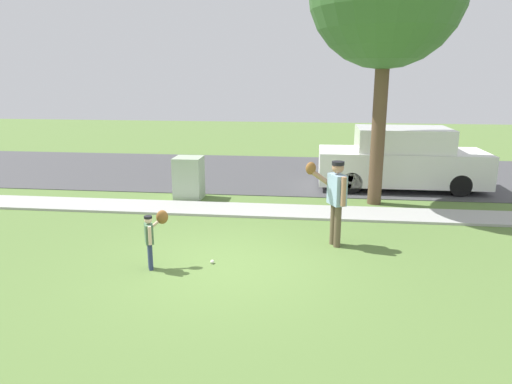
{
  "coord_description": "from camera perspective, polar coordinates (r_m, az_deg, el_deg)",
  "views": [
    {
      "loc": [
        1.53,
        -8.0,
        3.45
      ],
      "look_at": [
        0.37,
        1.7,
        1.0
      ],
      "focal_mm": 32.87,
      "sensor_mm": 36.0,
      "label": 1
    }
  ],
  "objects": [
    {
      "name": "ground_plane",
      "position": [
        12.1,
        -0.74,
        -2.49
      ],
      "size": [
        48.0,
        48.0,
        0.0
      ],
      "primitive_type": "plane",
      "color": "#567538"
    },
    {
      "name": "sidewalk_strip",
      "position": [
        12.19,
        -0.68,
        -2.22
      ],
      "size": [
        36.0,
        1.2,
        0.06
      ],
      "primitive_type": "cube",
      "color": "#A3A39E",
      "rests_on": "ground"
    },
    {
      "name": "road_surface",
      "position": [
        17.02,
        1.5,
        2.4
      ],
      "size": [
        36.0,
        6.8,
        0.02
      ],
      "primitive_type": "cube",
      "color": "#424244",
      "rests_on": "ground"
    },
    {
      "name": "person_adult",
      "position": [
        9.62,
        9.56,
        -0.23
      ],
      "size": [
        0.87,
        0.57,
        1.77
      ],
      "rotation": [
        0.0,
        0.0,
        -2.69
      ],
      "color": "brown",
      "rests_on": "ground"
    },
    {
      "name": "person_child",
      "position": [
        8.69,
        -12.45,
        -4.79
      ],
      "size": [
        0.42,
        0.53,
        1.05
      ],
      "rotation": [
        0.0,
        0.0,
        0.45
      ],
      "color": "navy",
      "rests_on": "ground"
    },
    {
      "name": "baseball",
      "position": [
        8.93,
        -5.34,
        -8.45
      ],
      "size": [
        0.07,
        0.07,
        0.07
      ],
      "primitive_type": "sphere",
      "color": "white",
      "rests_on": "ground"
    },
    {
      "name": "utility_cabinet",
      "position": [
        13.47,
        -8.18,
        1.71
      ],
      "size": [
        0.77,
        0.76,
        1.2
      ],
      "primitive_type": "cube",
      "color": "#9EB293",
      "rests_on": "ground"
    },
    {
      "name": "parked_van_white",
      "position": [
        15.14,
        17.24,
        3.75
      ],
      "size": [
        5.0,
        1.95,
        1.88
      ],
      "rotation": [
        0.0,
        0.0,
        3.14
      ],
      "color": "silver",
      "rests_on": "road_surface"
    }
  ]
}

